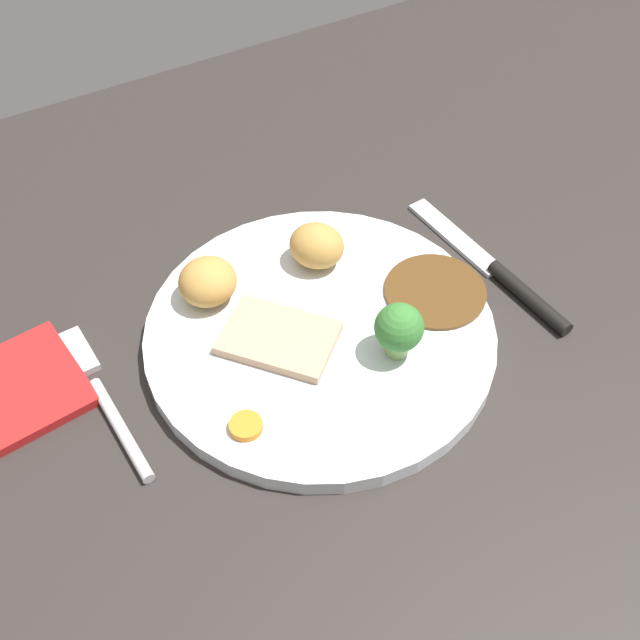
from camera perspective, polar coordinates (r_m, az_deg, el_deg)
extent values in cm
cube|color=#2B2623|center=(64.59, 2.33, -2.37)|extent=(120.00, 84.00, 3.60)
cylinder|color=white|center=(62.53, 0.00, -1.02)|extent=(26.75, 26.75, 1.40)
cylinder|color=#563819|center=(64.76, 8.28, 1.72)|extent=(8.07, 8.07, 0.30)
cube|color=tan|center=(60.97, -2.89, -1.24)|extent=(9.76, 10.03, 0.80)
ellipsoid|color=#BC8C42|center=(65.67, -0.23, 5.20)|extent=(5.92, 6.00, 3.53)
ellipsoid|color=#BC8C42|center=(63.50, -7.83, 2.67)|extent=(5.73, 5.62, 3.47)
cylinder|color=orange|center=(56.56, -5.18, -7.36)|extent=(2.33, 2.33, 0.59)
cylinder|color=#8CB766|center=(60.26, 5.39, -1.76)|extent=(1.71, 1.71, 1.49)
sphere|color=#387A33|center=(58.72, 5.53, -0.52)|extent=(3.63, 3.63, 3.63)
cylinder|color=silver|center=(59.36, -13.72, -7.37)|extent=(1.42, 9.53, 0.90)
cube|color=silver|center=(64.59, -16.56, -2.19)|extent=(2.24, 4.60, 0.60)
cylinder|color=black|center=(67.33, 14.34, 1.55)|extent=(1.93, 8.57, 1.20)
cube|color=silver|center=(71.70, 9.36, 5.74)|extent=(2.60, 10.61, 0.40)
cube|color=red|center=(63.59, -21.10, -4.96)|extent=(11.95, 10.19, 0.80)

